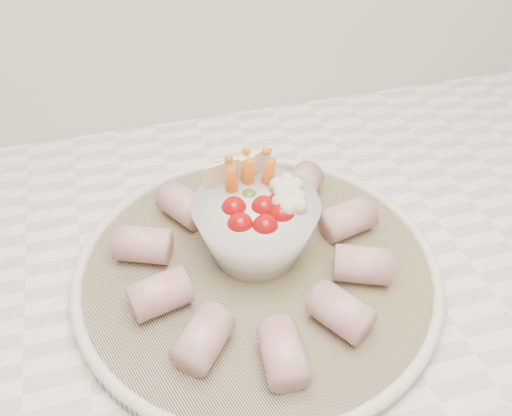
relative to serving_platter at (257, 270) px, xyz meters
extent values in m
cube|color=white|center=(0.17, 0.01, -0.03)|extent=(2.04, 0.62, 0.04)
cylinder|color=navy|center=(0.00, 0.00, 0.00)|extent=(0.46, 0.46, 0.01)
torus|color=silver|center=(0.00, 0.00, 0.00)|extent=(0.37, 0.37, 0.01)
sphere|color=#9C0A0B|center=(-0.02, 0.00, 0.07)|extent=(0.03, 0.03, 0.03)
sphere|color=#9C0A0B|center=(0.01, -0.01, 0.07)|extent=(0.03, 0.03, 0.03)
sphere|color=#9C0A0B|center=(0.02, 0.00, 0.07)|extent=(0.03, 0.03, 0.03)
sphere|color=#9C0A0B|center=(-0.02, 0.02, 0.07)|extent=(0.03, 0.03, 0.03)
sphere|color=#9C0A0B|center=(0.01, 0.02, 0.07)|extent=(0.03, 0.03, 0.03)
sphere|color=#9C0A0B|center=(0.03, 0.02, 0.07)|extent=(0.03, 0.03, 0.03)
sphere|color=#466A23|center=(0.00, 0.04, 0.06)|extent=(0.02, 0.02, 0.02)
cone|color=orange|center=(-0.01, 0.05, 0.08)|extent=(0.02, 0.03, 0.06)
cone|color=orange|center=(0.01, 0.06, 0.08)|extent=(0.02, 0.03, 0.06)
cone|color=orange|center=(0.03, 0.05, 0.08)|extent=(0.02, 0.03, 0.06)
sphere|color=silver|center=(0.04, 0.03, 0.07)|extent=(0.03, 0.03, 0.03)
sphere|color=silver|center=(0.04, 0.01, 0.07)|extent=(0.03, 0.03, 0.03)
cube|color=#F1EEBB|center=(0.00, 0.07, 0.08)|extent=(0.04, 0.01, 0.04)
cube|color=#F1EEBB|center=(0.02, 0.07, 0.08)|extent=(0.04, 0.02, 0.04)
cube|color=#F1EEBB|center=(-0.02, 0.06, 0.08)|extent=(0.04, 0.02, 0.04)
cylinder|color=#AF5060|center=(0.10, -0.04, 0.02)|extent=(0.06, 0.05, 0.04)
cylinder|color=#AF5060|center=(0.11, 0.02, 0.02)|extent=(0.06, 0.05, 0.04)
cylinder|color=#AF5060|center=(0.08, 0.09, 0.02)|extent=(0.06, 0.06, 0.04)
cylinder|color=#AF5060|center=(0.01, 0.10, 0.02)|extent=(0.04, 0.06, 0.04)
cylinder|color=#AF5060|center=(-0.06, 0.09, 0.02)|extent=(0.06, 0.07, 0.04)
cylinder|color=#AF5060|center=(-0.11, 0.05, 0.02)|extent=(0.06, 0.05, 0.04)
cylinder|color=#AF5060|center=(-0.10, -0.02, 0.02)|extent=(0.06, 0.05, 0.04)
cylinder|color=#AF5060|center=(-0.07, -0.08, 0.02)|extent=(0.06, 0.06, 0.04)
cylinder|color=#AF5060|center=(-0.01, -0.12, 0.02)|extent=(0.04, 0.06, 0.04)
cylinder|color=#AF5060|center=(0.05, -0.09, 0.02)|extent=(0.06, 0.07, 0.04)
camera|label=1|loc=(-0.11, -0.38, 0.43)|focal=40.00mm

